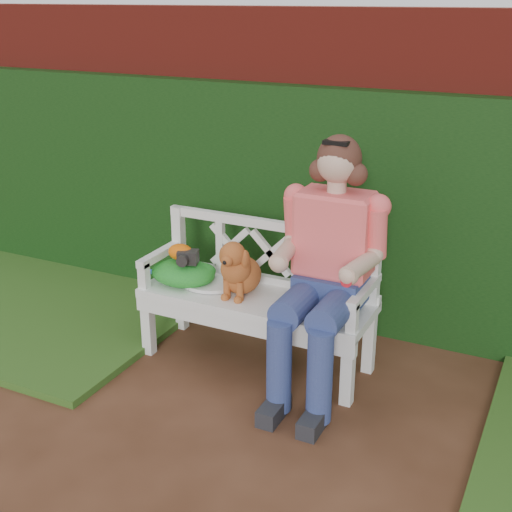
% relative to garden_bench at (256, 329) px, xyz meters
% --- Properties ---
extents(ground, '(60.00, 60.00, 0.00)m').
position_rel_garden_bench_xyz_m(ground, '(0.38, -0.88, -0.24)').
color(ground, '#3F2314').
extents(brick_wall, '(10.00, 0.30, 2.20)m').
position_rel_garden_bench_xyz_m(brick_wall, '(0.38, 1.02, 0.86)').
color(brick_wall, maroon).
rests_on(brick_wall, ground).
extents(ivy_hedge, '(10.00, 0.18, 1.70)m').
position_rel_garden_bench_xyz_m(ivy_hedge, '(0.38, 0.80, 0.61)').
color(ivy_hedge, '#183C12').
rests_on(ivy_hedge, ground).
extents(grass_left, '(2.60, 2.00, 0.05)m').
position_rel_garden_bench_xyz_m(grass_left, '(-2.02, 0.02, -0.21)').
color(grass_left, '#143B0B').
rests_on(grass_left, ground).
extents(garden_bench, '(1.64, 0.80, 0.48)m').
position_rel_garden_bench_xyz_m(garden_bench, '(0.00, 0.00, 0.00)').
color(garden_bench, white).
rests_on(garden_bench, ground).
extents(seated_woman, '(0.77, 0.97, 1.59)m').
position_rel_garden_bench_xyz_m(seated_woman, '(0.50, -0.02, 0.55)').
color(seated_woman, '#D25552').
rests_on(seated_woman, ground).
extents(dog, '(0.31, 0.39, 0.39)m').
position_rel_garden_bench_xyz_m(dog, '(-0.10, -0.02, 0.43)').
color(dog, '#B17F24').
rests_on(dog, garden_bench).
extents(tennis_racket, '(0.75, 0.40, 0.03)m').
position_rel_garden_bench_xyz_m(tennis_racket, '(-0.39, 0.00, 0.26)').
color(tennis_racket, silver).
rests_on(tennis_racket, garden_bench).
extents(green_bag, '(0.53, 0.46, 0.15)m').
position_rel_garden_bench_xyz_m(green_bag, '(-0.52, -0.03, 0.32)').
color(green_bag, '#1D691C').
rests_on(green_bag, garden_bench).
extents(camera_item, '(0.15, 0.13, 0.09)m').
position_rel_garden_bench_xyz_m(camera_item, '(-0.48, -0.03, 0.44)').
color(camera_item, black).
rests_on(camera_item, green_bag).
extents(baseball_glove, '(0.21, 0.18, 0.11)m').
position_rel_garden_bench_xyz_m(baseball_glove, '(-0.55, -0.01, 0.45)').
color(baseball_glove, '#E25E0A').
rests_on(baseball_glove, green_bag).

